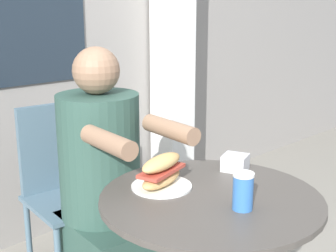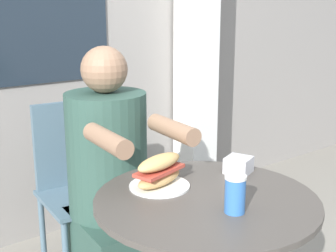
# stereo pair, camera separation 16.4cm
# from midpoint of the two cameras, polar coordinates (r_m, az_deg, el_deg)

# --- Properties ---
(lattice_pillar) EXTENTS (0.21, 0.21, 2.40)m
(lattice_pillar) POSITION_cam_midpoint_polar(r_m,az_deg,el_deg) (3.08, -0.97, 12.36)
(lattice_pillar) COLOR silver
(lattice_pillar) RESTS_ON ground_plane
(cafe_table) EXTENTS (0.74, 0.74, 0.71)m
(cafe_table) POSITION_cam_midpoint_polar(r_m,az_deg,el_deg) (1.64, 2.19, -14.53)
(cafe_table) COLOR #47423D
(cafe_table) RESTS_ON ground_plane
(diner_chair) EXTENTS (0.42, 0.42, 0.87)m
(diner_chair) POSITION_cam_midpoint_polar(r_m,az_deg,el_deg) (2.29, -14.61, -6.27)
(diner_chair) COLOR slate
(diner_chair) RESTS_ON ground_plane
(seated_diner) EXTENTS (0.38, 0.62, 1.16)m
(seated_diner) POSITION_cam_midpoint_polar(r_m,az_deg,el_deg) (2.02, -9.97, -9.48)
(seated_diner) COLOR #2D4C42
(seated_diner) RESTS_ON ground_plane
(sandwich_on_plate) EXTENTS (0.22, 0.21, 0.11)m
(sandwich_on_plate) POSITION_cam_midpoint_polar(r_m,az_deg,el_deg) (1.61, -3.71, -5.84)
(sandwich_on_plate) COLOR white
(sandwich_on_plate) RESTS_ON cafe_table
(drink_cup) EXTENTS (0.07, 0.07, 0.12)m
(drink_cup) POSITION_cam_midpoint_polar(r_m,az_deg,el_deg) (1.45, 5.93, -7.95)
(drink_cup) COLOR #336BB7
(drink_cup) RESTS_ON cafe_table
(napkin_box) EXTENTS (0.12, 0.12, 0.06)m
(napkin_box) POSITION_cam_midpoint_polar(r_m,az_deg,el_deg) (1.79, 5.61, -4.50)
(napkin_box) COLOR silver
(napkin_box) RESTS_ON cafe_table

